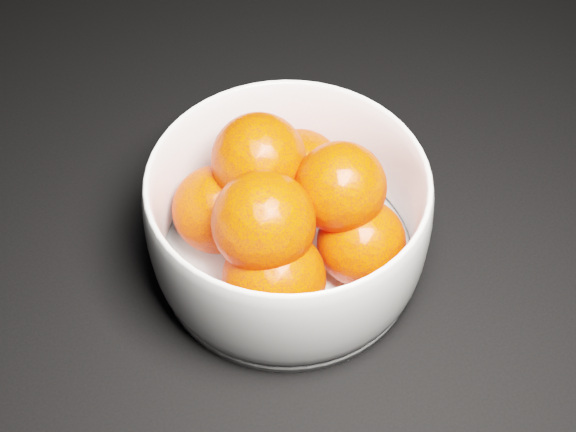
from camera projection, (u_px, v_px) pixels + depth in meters
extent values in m
cylinder|color=silver|center=(288.00, 257.00, 0.60)|extent=(0.19, 0.19, 0.01)
sphere|color=#F02801|center=(300.00, 173.00, 0.60)|extent=(0.07, 0.07, 0.07)
sphere|color=#F02801|center=(217.00, 210.00, 0.57)|extent=(0.06, 0.06, 0.06)
sphere|color=#F02801|center=(274.00, 279.00, 0.54)|extent=(0.07, 0.07, 0.07)
sphere|color=#F02801|center=(361.00, 242.00, 0.56)|extent=(0.06, 0.06, 0.06)
sphere|color=#F02801|center=(259.00, 160.00, 0.55)|extent=(0.07, 0.07, 0.07)
sphere|color=#F02801|center=(264.00, 222.00, 0.52)|extent=(0.07, 0.07, 0.07)
sphere|color=#F02801|center=(340.00, 187.00, 0.54)|extent=(0.06, 0.06, 0.06)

